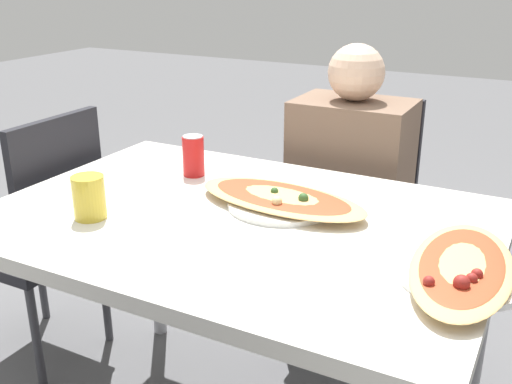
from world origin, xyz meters
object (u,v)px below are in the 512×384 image
(chair_side_left, at_px, (43,232))
(drink_glass, at_px, (89,197))
(dining_table, at_px, (238,241))
(chair_far_seated, at_px, (357,210))
(soda_can, at_px, (193,156))
(person_seated, at_px, (349,179))
(pizza_second, at_px, (462,269))
(pizza_main, at_px, (281,199))

(chair_side_left, relative_size, drink_glass, 8.29)
(chair_side_left, bearing_deg, dining_table, -95.98)
(chair_far_seated, bearing_deg, soda_can, 58.85)
(chair_far_seated, relative_size, soda_can, 7.45)
(soda_can, xyz_separation_m, drink_glass, (-0.05, -0.40, -0.01))
(dining_table, height_order, person_seated, person_seated)
(dining_table, bearing_deg, pizza_second, -7.15)
(pizza_main, distance_m, pizza_second, 0.53)
(dining_table, relative_size, chair_far_seated, 1.39)
(chair_far_seated, relative_size, chair_side_left, 1.00)
(dining_table, bearing_deg, pizza_main, 56.05)
(soda_can, bearing_deg, pizza_main, -16.73)
(soda_can, bearing_deg, person_seated, 52.63)
(chair_side_left, bearing_deg, pizza_main, -88.61)
(dining_table, relative_size, soda_can, 10.32)
(person_seated, bearing_deg, pizza_second, 124.11)
(drink_glass, bearing_deg, soda_can, 82.78)
(chair_far_seated, height_order, chair_side_left, same)
(chair_far_seated, xyz_separation_m, drink_glass, (-0.40, -0.98, 0.32))
(chair_side_left, bearing_deg, chair_far_seated, -52.16)
(person_seated, height_order, pizza_second, person_seated)
(chair_side_left, relative_size, soda_can, 7.45)
(dining_table, bearing_deg, person_seated, 83.87)
(soda_can, distance_m, pizza_second, 0.89)
(chair_side_left, xyz_separation_m, pizza_main, (0.90, 0.02, 0.28))
(drink_glass, bearing_deg, chair_far_seated, 67.83)
(person_seated, height_order, drink_glass, person_seated)
(pizza_second, bearing_deg, chair_side_left, 173.54)
(chair_side_left, distance_m, person_seated, 1.08)
(pizza_main, height_order, soda_can, soda_can)
(drink_glass, relative_size, pizza_second, 0.24)
(dining_table, relative_size, drink_glass, 11.48)
(chair_far_seated, bearing_deg, drink_glass, 67.83)
(person_seated, bearing_deg, soda_can, 52.63)
(soda_can, bearing_deg, drink_glass, -97.22)
(dining_table, height_order, chair_far_seated, chair_far_seated)
(dining_table, distance_m, chair_far_seated, 0.81)
(chair_side_left, xyz_separation_m, soda_can, (0.55, 0.13, 0.32))
(soda_can, bearing_deg, chair_side_left, -167.15)
(dining_table, distance_m, pizza_main, 0.16)
(chair_far_seated, xyz_separation_m, pizza_second, (0.50, -0.86, 0.28))
(chair_far_seated, bearing_deg, dining_table, 84.79)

